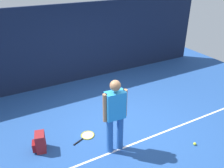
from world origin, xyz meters
name	(u,v)px	position (x,y,z in m)	size (l,w,h in m)	color
ground_plane	(119,125)	(0.00, 0.00, 0.00)	(12.00, 12.00, 0.00)	#234C93
back_fence	(74,44)	(0.00, 3.00, 1.30)	(10.00, 0.10, 2.60)	#141E38
court_line	(136,143)	(0.00, -0.75, 0.00)	(9.00, 0.05, 0.00)	white
tennis_player	(115,113)	(-0.53, -0.70, 0.97)	(0.53, 0.25, 1.70)	#2659A5
tennis_racket	(87,136)	(-0.90, 0.00, 0.01)	(0.63, 0.42, 0.03)	black
backpack	(40,142)	(-1.97, 0.06, 0.21)	(0.33, 0.34, 0.44)	maroon
tennis_ball_near_player	(195,144)	(1.13, -1.45, 0.03)	(0.07, 0.07, 0.07)	#CCE033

